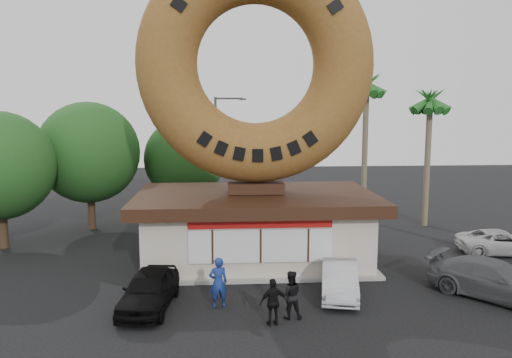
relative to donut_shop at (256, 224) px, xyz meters
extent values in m
plane|color=black|center=(0.00, -5.98, -1.77)|extent=(90.00, 90.00, 0.00)
cube|color=beige|center=(0.00, 0.02, -0.27)|extent=(10.00, 6.00, 3.00)
cube|color=#999993|center=(0.00, 0.02, -1.69)|extent=(10.60, 6.60, 0.15)
cube|color=#3F3F3F|center=(0.00, 0.02, 1.28)|extent=(10.00, 6.00, 0.10)
cube|color=black|center=(0.00, 0.02, 1.23)|extent=(11.20, 7.20, 0.55)
cube|color=silver|center=(0.00, -3.03, -0.22)|extent=(6.00, 0.12, 1.40)
cube|color=#A8100E|center=(0.00, -3.05, 0.78)|extent=(6.00, 0.10, 0.45)
cube|color=black|center=(0.00, 0.02, 1.78)|extent=(2.60, 1.40, 0.50)
torus|color=brown|center=(0.00, 0.02, 7.46)|extent=(10.86, 2.77, 10.86)
cylinder|color=#473321|center=(-9.50, 7.02, -0.12)|extent=(0.44, 0.44, 3.30)
sphere|color=#214C1B|center=(-9.50, 7.02, 2.88)|extent=(6.00, 6.00, 6.00)
cylinder|color=#473321|center=(-4.00, 9.02, -0.34)|extent=(0.44, 0.44, 2.86)
sphere|color=#214C1B|center=(-4.00, 9.02, 2.26)|extent=(5.20, 5.20, 5.20)
cylinder|color=#473321|center=(-13.00, 3.02, -0.23)|extent=(0.44, 0.44, 3.08)
cylinder|color=#726651|center=(7.50, 8.02, 2.73)|extent=(0.36, 0.36, 9.00)
cylinder|color=#726651|center=(11.00, 6.52, 2.23)|extent=(0.36, 0.36, 8.00)
cylinder|color=#59595E|center=(-2.00, 10.02, 2.23)|extent=(0.18, 0.18, 8.00)
cylinder|color=#59595E|center=(-1.10, 10.02, 6.13)|extent=(1.80, 0.12, 0.12)
cube|color=#59595E|center=(-0.20, 10.02, 6.08)|extent=(0.45, 0.20, 0.12)
imported|color=navy|center=(-1.75, -5.67, -0.82)|extent=(0.77, 0.60, 1.89)
imported|color=black|center=(0.75, -6.79, -0.91)|extent=(0.83, 0.65, 1.70)
imported|color=black|center=(0.11, -7.30, -0.96)|extent=(1.01, 0.61, 1.62)
imported|color=black|center=(-4.26, -5.54, -1.06)|extent=(2.11, 4.28, 1.40)
imported|color=#B7B8BD|center=(2.96, -4.74, -1.13)|extent=(2.10, 4.06, 1.27)
imported|color=#505355|center=(8.82, -5.46, -1.04)|extent=(4.82, 5.08, 1.45)
imported|color=#B9B9B9|center=(12.38, 0.23, -1.17)|extent=(4.51, 2.43, 1.20)
camera|label=1|loc=(-1.53, -23.17, 5.45)|focal=35.00mm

